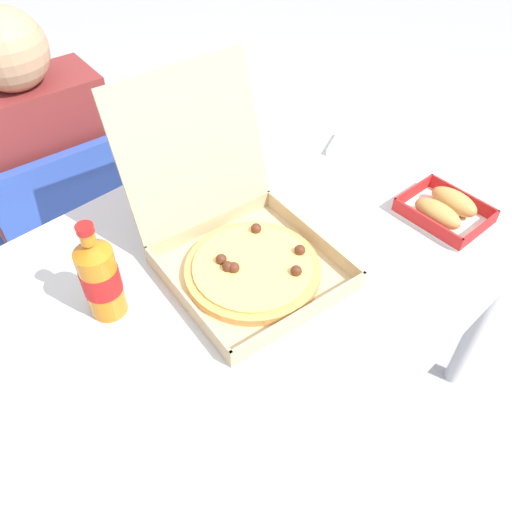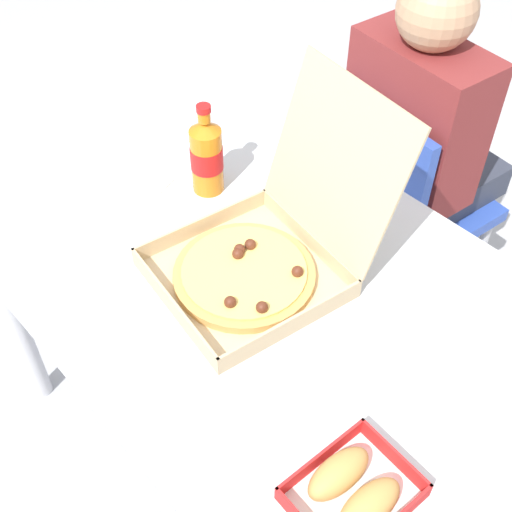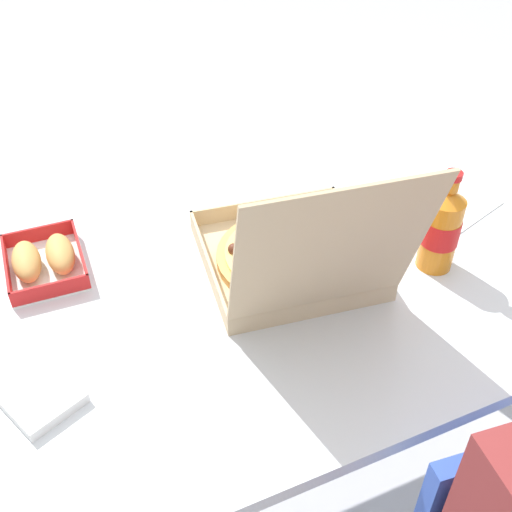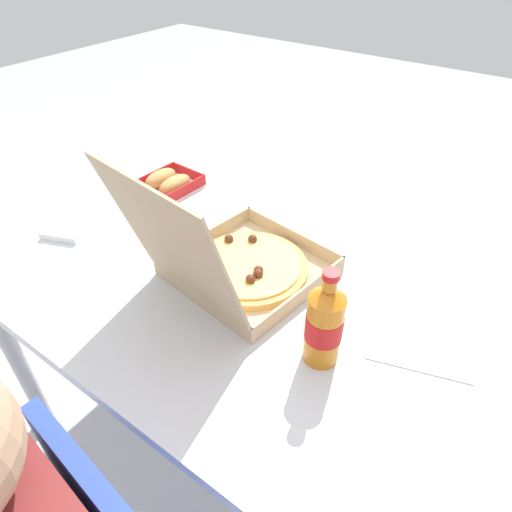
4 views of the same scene
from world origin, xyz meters
TOP-DOWN VIEW (x-y plane):
  - ground_plane at (0.00, 0.00)m, footprint 10.00×10.00m
  - dining_table at (0.00, 0.00)m, footprint 1.37×0.84m
  - chair at (-0.15, 0.66)m, footprint 0.44×0.44m
  - diner_person at (-0.14, 0.72)m, footprint 0.38×0.43m
  - pizza_box_open at (-0.02, 0.00)m, footprint 0.39×0.47m
  - bread_side_box at (0.43, -0.21)m, footprint 0.16×0.20m
  - cola_bottle at (-0.30, 0.09)m, footprint 0.07×0.07m
  - paper_menu at (-0.45, -0.06)m, footprint 0.25×0.21m
  - napkin_pile at (0.49, 0.12)m, footprint 0.14×0.14m

SIDE VIEW (x-z plane):
  - ground_plane at x=0.00m, z-range 0.00..0.00m
  - chair at x=-0.15m, z-range 0.06..0.89m
  - dining_table at x=0.00m, z-range 0.30..1.05m
  - diner_person at x=-0.14m, z-range 0.11..1.26m
  - paper_menu at x=-0.45m, z-range 0.75..0.76m
  - napkin_pile at x=0.49m, z-range 0.75..0.77m
  - bread_side_box at x=0.43m, z-range 0.75..0.81m
  - pizza_box_open at x=-0.02m, z-range 0.62..0.98m
  - cola_bottle at x=-0.30m, z-range 0.74..0.96m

